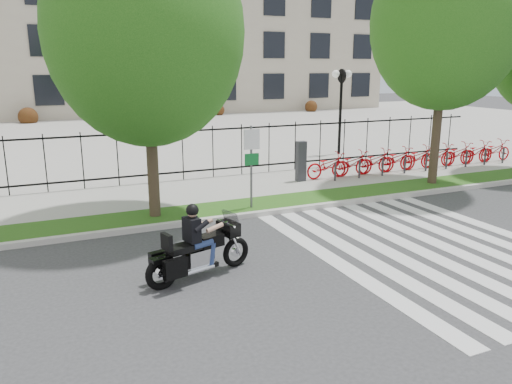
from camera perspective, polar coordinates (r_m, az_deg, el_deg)
name	(u,v)px	position (r m, az deg, el deg)	size (l,w,h in m)	color
ground	(250,280)	(10.60, -0.74, -10.01)	(120.00, 120.00, 0.00)	#333335
curb	(192,222)	(14.19, -7.28, -3.45)	(60.00, 0.20, 0.15)	#BBB8B0
grass_verge	(184,214)	(14.97, -8.23, -2.54)	(60.00, 1.50, 0.15)	#1D4E13
sidewalk	(164,195)	(17.31, -10.49, -0.35)	(60.00, 3.50, 0.15)	#A2A097
plaza	(99,134)	(34.37, -17.48, 6.33)	(80.00, 34.00, 0.10)	#A2A097
crosswalk_stripes	(429,247)	(13.12, 19.13, -5.94)	(5.70, 8.00, 0.01)	silver
iron_fence	(151,156)	(18.76, -11.91, 4.06)	(30.00, 0.06, 2.00)	black
office_building	(65,6)	(54.24, -20.97, 19.22)	(60.00, 21.90, 20.15)	#AFA28D
lamp_post_right	(341,91)	(25.06, 9.72, 11.36)	(1.06, 0.70, 4.25)	black
street_tree_1	(146,32)	(14.18, -12.48, 17.39)	(5.30, 5.30, 8.12)	#34281C
street_tree_2	(446,24)	(19.24, 20.87, 17.53)	(5.17, 5.17, 8.60)	#34281C
bike_share_station	(417,157)	(21.98, 17.91, 3.78)	(11.11, 0.87, 1.50)	#2D2D33
sign_pole_regulatory	(252,156)	(14.91, -0.52, 4.11)	(0.50, 0.09, 2.50)	#59595B
motorcycle_rider	(199,248)	(10.56, -6.49, -6.36)	(2.49, 1.12, 1.97)	black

